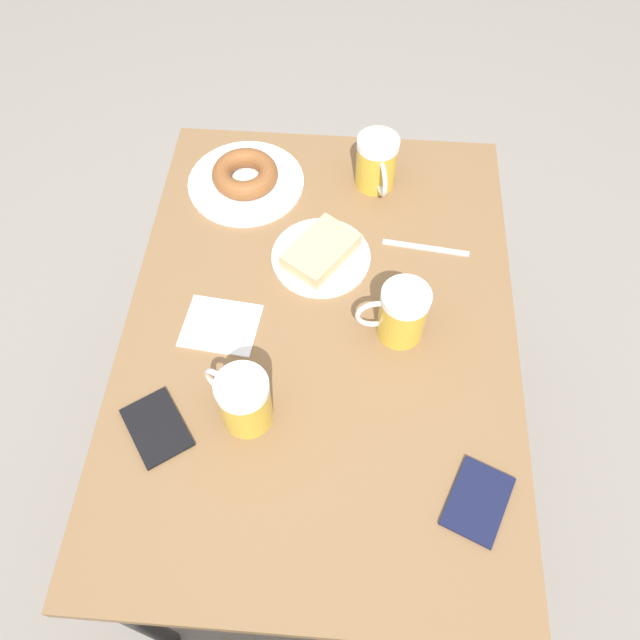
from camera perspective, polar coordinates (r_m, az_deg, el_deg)
The scene contains 11 objects.
ground_plane at distance 1.87m, azimuth -0.00°, elevation -12.75°, with size 8.00×8.00×0.00m, color gray.
table at distance 1.25m, azimuth -0.00°, elevation -2.10°, with size 0.75×1.07×0.75m.
plate_with_cake at distance 1.28m, azimuth 0.09°, elevation 6.09°, with size 0.20×0.20×0.04m.
plate_with_donut at distance 1.42m, azimuth -6.83°, elevation 12.80°, with size 0.26×0.26×0.05m.
beer_mug_left at distance 1.39m, azimuth 5.21°, elevation 14.13°, with size 0.09×0.13×0.12m.
beer_mug_center at distance 1.15m, azimuth 7.45°, elevation 0.68°, with size 0.13×0.09×0.12m.
beer_mug_right at distance 1.06m, azimuth -7.01°, elevation -7.27°, with size 0.12×0.10×0.12m.
napkin_folded at distance 1.21m, azimuth -9.05°, elevation -0.50°, with size 0.15×0.13×0.00m.
fork at distance 1.32m, azimuth 9.63°, elevation 6.52°, with size 0.18×0.03×0.00m.
passport_near_edge at distance 1.08m, azimuth 14.22°, elevation -15.75°, with size 0.13×0.15×0.01m.
passport_far_edge at distance 1.13m, azimuth -14.71°, elevation -9.48°, with size 0.15×0.15×0.01m.
Camera 1 is at (-0.05, 0.63, 1.76)m, focal length 35.00 mm.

